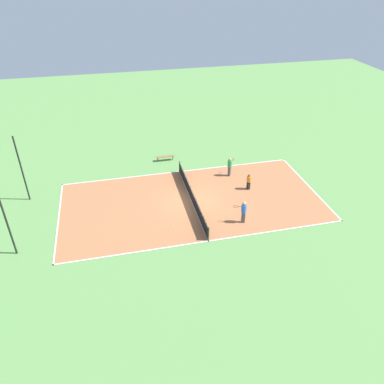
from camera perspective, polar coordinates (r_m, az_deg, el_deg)
The scene contains 12 objects.
ground_plane at distance 29.33m, azimuth 0.00°, elevation -1.48°, with size 80.00×80.00×0.00m, color #60934C.
court_surface at distance 29.32m, azimuth 0.00°, elevation -1.47°, with size 9.97×20.21×0.02m.
tennis_net at distance 29.02m, azimuth 0.00°, elevation -0.58°, with size 9.77×0.10×1.04m.
bench at distance 35.24m, azimuth -4.10°, elevation 5.38°, with size 0.36×1.73×0.45m.
player_far_green at distance 32.48m, azimuth 5.76°, elevation 4.04°, with size 0.93×0.85×1.71m.
player_center_orange at distance 30.82m, azimuth 8.65°, elevation 1.70°, with size 0.43×0.43×1.40m.
player_near_blue at distance 26.79m, azimuth 7.87°, elevation -2.81°, with size 0.55×0.98×1.76m.
tennis_ball_far_baseline at distance 26.77m, azimuth -3.13°, elevation -5.16°, with size 0.07×0.07×0.07m, color #CCE033.
tennis_ball_midcourt at distance 32.26m, azimuth -12.73°, elevation 1.19°, with size 0.07×0.07×0.07m, color #CCE033.
tennis_ball_right_alley at distance 29.13m, azimuth -2.19°, elevation -1.64°, with size 0.07×0.07×0.07m, color #CCE033.
fence_post_back_left at distance 25.54m, azimuth -26.50°, elevation -3.78°, with size 0.12×0.12×5.42m.
fence_post_back_right at distance 31.00m, azimuth -24.53°, elevation 3.17°, with size 0.12×0.12×5.42m.
Camera 1 is at (-23.71, 5.53, 16.35)m, focal length 35.00 mm.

